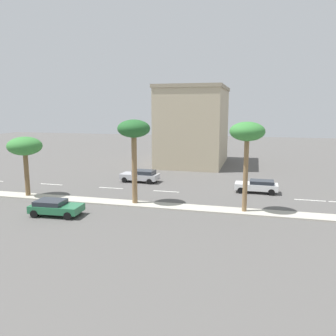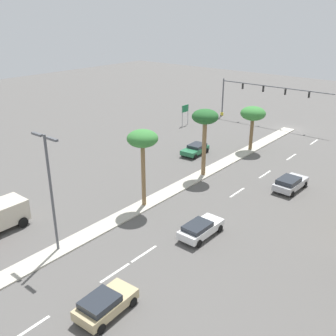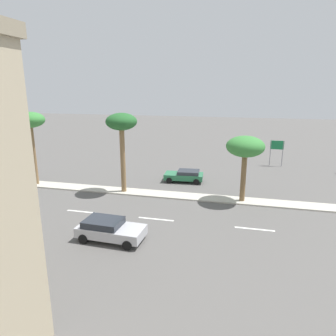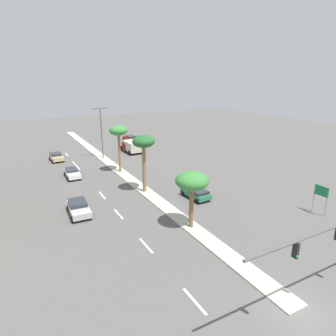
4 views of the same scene
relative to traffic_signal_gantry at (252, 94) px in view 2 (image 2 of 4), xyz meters
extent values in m
plane|color=#565451|center=(-7.34, 29.87, -4.48)|extent=(160.00, 160.00, 0.00)
cube|color=#B7B2A3|center=(-7.34, 38.20, -4.42)|extent=(1.80, 75.05, 0.12)
cube|color=silver|center=(-12.78, 4.68, -4.48)|extent=(0.20, 2.80, 0.01)
cube|color=silver|center=(-12.78, 12.56, -4.48)|extent=(0.20, 2.80, 0.01)
cube|color=silver|center=(-12.78, 19.93, -4.48)|extent=(0.20, 2.80, 0.01)
cube|color=silver|center=(-12.78, 26.17, -4.48)|extent=(0.20, 2.80, 0.01)
cube|color=silver|center=(-12.78, 43.30, -4.48)|extent=(0.20, 2.80, 0.01)
cube|color=silver|center=(-12.78, 40.25, -4.48)|extent=(0.20, 2.80, 0.01)
cube|color=silver|center=(-12.78, 50.20, -4.48)|extent=(0.20, 2.80, 0.01)
cylinder|color=#515459|center=(5.54, 0.00, -1.24)|extent=(0.24, 0.24, 6.48)
cylinder|color=gold|center=(5.54, 0.00, -4.23)|extent=(0.53, 0.53, 0.50)
cylinder|color=#515459|center=(-3.86, 0.00, 1.63)|extent=(18.81, 0.16, 0.16)
cube|color=black|center=(1.78, 0.00, 1.08)|extent=(0.20, 0.32, 0.90)
sphere|color=#19D83F|center=(1.78, -0.12, 0.78)|extent=(0.18, 0.18, 0.18)
cube|color=black|center=(-1.98, 0.00, 1.08)|extent=(0.20, 0.32, 0.90)
sphere|color=#19D83F|center=(-1.98, -0.12, 0.78)|extent=(0.18, 0.18, 0.18)
cube|color=black|center=(-5.75, 0.00, 1.08)|extent=(0.20, 0.32, 0.90)
sphere|color=#19D83F|center=(-5.75, -0.12, 0.78)|extent=(0.18, 0.18, 0.18)
cube|color=black|center=(-9.51, 0.00, 1.08)|extent=(0.20, 0.32, 0.90)
sphere|color=#19D83F|center=(-9.51, -0.12, 0.78)|extent=(0.18, 0.18, 0.18)
cylinder|color=gray|center=(6.74, 8.57, -2.83)|extent=(0.10, 0.10, 3.31)
cylinder|color=gray|center=(6.74, 10.06, -2.83)|extent=(0.10, 0.10, 3.31)
cube|color=#19723F|center=(6.74, 9.31, -1.74)|extent=(0.08, 1.66, 1.11)
cylinder|color=brown|center=(-7.39, 13.49, -2.21)|extent=(0.45, 0.45, 4.31)
ellipsoid|color=#387F38|center=(-7.39, 13.49, 0.52)|extent=(3.26, 3.26, 1.79)
cylinder|color=olive|center=(-7.47, 24.64, -1.26)|extent=(0.47, 0.47, 6.21)
ellipsoid|color=#235B28|center=(-7.47, 24.64, 2.35)|extent=(2.88, 2.88, 1.59)
cylinder|color=olive|center=(-7.35, 34.35, -1.30)|extent=(0.39, 0.39, 6.14)
ellipsoid|color=#387F38|center=(-7.35, 34.35, 2.27)|extent=(2.83, 2.83, 1.56)
cylinder|color=#515459|center=(-7.24, 44.12, 0.29)|extent=(0.20, 0.20, 9.30)
cube|color=#515459|center=(-8.14, 44.12, 4.79)|extent=(1.10, 0.24, 0.16)
cube|color=#515459|center=(-6.34, 44.12, 4.79)|extent=(1.10, 0.24, 0.16)
cube|color=#B2B2B7|center=(-16.63, 21.93, -3.84)|extent=(2.18, 4.50, 0.65)
cube|color=#262B33|center=(-16.61, 22.48, -3.30)|extent=(1.90, 2.51, 0.43)
cylinder|color=black|center=(-15.75, 20.34, -4.16)|extent=(0.25, 0.65, 0.64)
cylinder|color=black|center=(-17.64, 20.43, -4.16)|extent=(0.25, 0.65, 0.64)
cylinder|color=black|center=(-15.62, 23.44, -4.16)|extent=(0.25, 0.65, 0.64)
cylinder|color=black|center=(-17.51, 23.52, -4.16)|extent=(0.25, 0.65, 0.64)
cube|color=#287047|center=(-2.69, 19.64, -3.88)|extent=(2.22, 4.21, 0.57)
cube|color=#262B33|center=(-2.66, 19.13, -3.41)|extent=(1.91, 2.36, 0.36)
cylinder|color=black|center=(-3.72, 21.00, -4.16)|extent=(0.26, 0.65, 0.64)
cylinder|color=black|center=(-1.85, 21.12, -4.16)|extent=(0.26, 0.65, 0.64)
cylinder|color=black|center=(-3.53, 18.15, -4.16)|extent=(0.26, 0.65, 0.64)
cylinder|color=black|center=(-1.67, 18.27, -4.16)|extent=(0.26, 0.65, 0.64)
cube|color=tan|center=(-15.27, 46.34, -3.84)|extent=(2.12, 4.06, 0.65)
cube|color=#262B33|center=(-15.29, 46.83, -3.30)|extent=(1.84, 2.27, 0.42)
cylinder|color=black|center=(-14.28, 44.99, -4.16)|extent=(0.25, 0.65, 0.64)
cylinder|color=black|center=(-16.12, 44.90, -4.16)|extent=(0.25, 0.65, 0.64)
cylinder|color=black|center=(-14.42, 47.77, -4.16)|extent=(0.25, 0.65, 0.64)
cylinder|color=black|center=(-16.25, 47.68, -4.16)|extent=(0.25, 0.65, 0.64)
cube|color=silver|center=(-14.64, 35.29, -3.85)|extent=(1.87, 4.32, 0.64)
cube|color=#262B33|center=(-14.63, 35.83, -3.35)|extent=(1.66, 2.39, 0.35)
cylinder|color=black|center=(-13.81, 33.78, -4.16)|extent=(0.23, 0.64, 0.64)
cylinder|color=black|center=(-15.52, 33.81, -4.16)|extent=(0.23, 0.64, 0.64)
cylinder|color=black|center=(-13.76, 36.78, -4.16)|extent=(0.23, 0.64, 0.64)
cylinder|color=black|center=(-15.47, 36.81, -4.16)|extent=(0.23, 0.64, 0.64)
cylinder|color=black|center=(-1.99, 43.92, -4.03)|extent=(0.28, 0.90, 0.90)
cylinder|color=black|center=(0.46, 43.92, -4.03)|extent=(0.28, 0.90, 0.90)
camera|label=1|loc=(20.98, 35.05, 4.09)|focal=36.63mm
camera|label=2|loc=(-30.33, 58.63, 12.93)|focal=41.75mm
camera|label=3|loc=(-33.72, 13.97, 5.39)|focal=32.57mm
camera|label=4|loc=(-22.26, -8.91, 10.00)|focal=31.52mm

